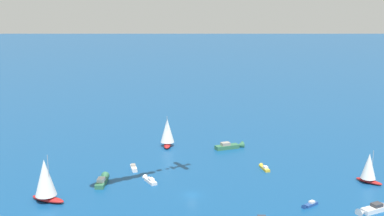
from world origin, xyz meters
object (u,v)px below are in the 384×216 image
(motorboat_mid_cluster, at_px, (134,168))
(motorboat_outer_ring_c, at_px, (149,180))
(motorboat_near_centre, at_px, (103,180))
(motorboat_far_port, at_px, (371,210))
(sailboat_offshore, at_px, (369,168))
(motorboat_outer_ring_e, at_px, (231,146))
(motorboat_inshore, at_px, (309,205))
(sailboat_ahead, at_px, (45,180))
(sailboat_outer_ring_a, at_px, (167,132))
(motorboat_far_stbd, at_px, (264,168))

(motorboat_mid_cluster, distance_m, motorboat_outer_ring_c, 11.36)
(motorboat_near_centre, xyz_separation_m, motorboat_far_port, (69.59, 9.78, -0.03))
(sailboat_offshore, xyz_separation_m, motorboat_outer_ring_e, (-45.76, 15.53, -3.55))
(motorboat_near_centre, distance_m, motorboat_mid_cluster, 13.10)
(motorboat_near_centre, xyz_separation_m, motorboat_inshore, (55.53, 7.34, -0.33))
(motorboat_inshore, bearing_deg, sailboat_offshore, 61.67)
(motorboat_outer_ring_c, distance_m, motorboat_outer_ring_e, 40.93)
(motorboat_inshore, xyz_separation_m, motorboat_outer_ring_c, (-44.03, -1.29, 0.11))
(sailboat_ahead, bearing_deg, motorboat_mid_cluster, 74.52)
(motorboat_near_centre, distance_m, sailboat_outer_ring_a, 39.30)
(motorboat_far_stbd, distance_m, sailboat_offshore, 29.72)
(sailboat_outer_ring_a, bearing_deg, motorboat_outer_ring_e, 16.99)
(motorboat_inshore, distance_m, sailboat_outer_ring_a, 63.63)
(motorboat_far_port, height_order, sailboat_offshore, sailboat_offshore)
(sailboat_offshore, height_order, motorboat_outer_ring_e, sailboat_offshore)
(sailboat_outer_ring_a, bearing_deg, motorboat_far_port, -22.97)
(motorboat_mid_cluster, bearing_deg, motorboat_far_stbd, 24.55)
(motorboat_inshore, bearing_deg, sailboat_ahead, -158.98)
(sailboat_ahead, bearing_deg, motorboat_far_stbd, 45.95)
(motorboat_far_stbd, height_order, sailboat_offshore, sailboat_offshore)
(motorboat_near_centre, height_order, motorboat_inshore, motorboat_near_centre)
(sailboat_offshore, bearing_deg, sailboat_outer_ring_a, 172.40)
(sailboat_offshore, distance_m, sailboat_outer_ring_a, 67.81)
(sailboat_outer_ring_a, bearing_deg, motorboat_mid_cluster, -85.97)
(motorboat_near_centre, bearing_deg, sailboat_ahead, -109.19)
(motorboat_near_centre, height_order, motorboat_far_port, motorboat_near_centre)
(motorboat_mid_cluster, xyz_separation_m, motorboat_outer_ring_e, (19.61, 32.73, 0.36))
(motorboat_far_port, height_order, motorboat_inshore, motorboat_far_port)
(motorboat_mid_cluster, xyz_separation_m, sailboat_outer_ring_a, (-1.84, 26.17, 4.68))
(motorboat_outer_ring_c, bearing_deg, motorboat_far_port, 3.68)
(sailboat_offshore, relative_size, motorboat_outer_ring_e, 1.01)
(motorboat_far_stbd, relative_size, motorboat_outer_ring_e, 0.57)
(sailboat_ahead, height_order, motorboat_outer_ring_e, sailboat_ahead)
(motorboat_near_centre, distance_m, motorboat_far_stbd, 48.23)
(motorboat_inshore, bearing_deg, motorboat_outer_ring_c, -178.32)
(motorboat_far_stbd, bearing_deg, motorboat_near_centre, -142.63)
(motorboat_far_port, bearing_deg, motorboat_outer_ring_e, 143.02)
(motorboat_far_stbd, relative_size, motorboat_inshore, 1.06)
(motorboat_outer_ring_c, relative_size, motorboat_outer_ring_e, 0.65)
(motorboat_inshore, relative_size, sailboat_offshore, 0.53)
(motorboat_far_port, xyz_separation_m, motorboat_far_stbd, (-31.25, 19.49, -0.25))
(motorboat_mid_cluster, bearing_deg, motorboat_outer_ring_e, 59.07)
(motorboat_near_centre, bearing_deg, motorboat_far_stbd, 37.37)
(motorboat_far_port, xyz_separation_m, sailboat_outer_ring_a, (-69.01, 29.26, 4.44))
(motorboat_mid_cluster, height_order, sailboat_outer_ring_a, sailboat_outer_ring_a)
(motorboat_far_stbd, relative_size, sailboat_outer_ring_a, 0.48)
(sailboat_offshore, bearing_deg, motorboat_inshore, -118.33)
(sailboat_outer_ring_a, bearing_deg, motorboat_far_stbd, -14.50)
(motorboat_near_centre, distance_m, motorboat_inshore, 56.02)
(motorboat_far_port, xyz_separation_m, sailboat_ahead, (-75.21, -25.95, 4.96))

